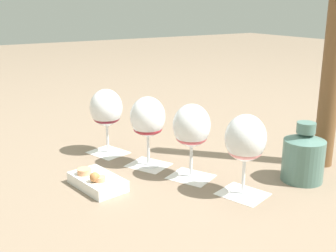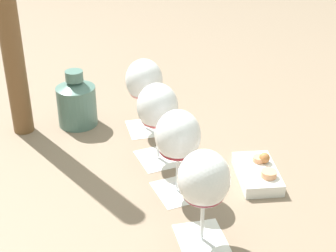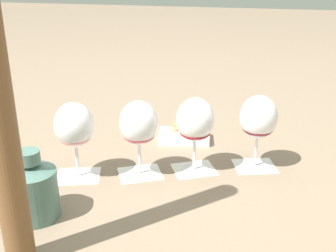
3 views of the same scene
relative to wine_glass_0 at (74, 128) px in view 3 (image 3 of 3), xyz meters
The scene contains 11 objects.
ground_plane 0.27m from the wine_glass_0, 18.68° to the left, with size 8.00×8.00×0.00m, color #7F6B56.
tasting_card_0 0.14m from the wine_glass_0, ahead, with size 0.13×0.12×0.00m.
tasting_card_1 0.21m from the wine_glass_0, 17.21° to the left, with size 0.14×0.13×0.00m.
tasting_card_2 0.34m from the wine_glass_0, 19.41° to the left, with size 0.14×0.13×0.00m.
tasting_card_3 0.49m from the wine_glass_0, 19.29° to the left, with size 0.13×0.12×0.00m.
wine_glass_0 is the anchor object (origin of this frame).
wine_glass_1 0.16m from the wine_glass_0, 17.21° to the left, with size 0.10×0.10×0.20m.
wine_glass_2 0.31m from the wine_glass_0, 19.41° to the left, with size 0.10×0.10×0.20m.
wine_glass_3 0.47m from the wine_glass_0, 19.29° to the left, with size 0.10×0.10×0.20m.
ceramic_vase 0.20m from the wine_glass_0, 95.13° to the right, with size 0.11×0.11×0.16m.
snack_dish 0.39m from the wine_glass_0, 51.54° to the left, with size 0.17×0.11×0.05m.
Camera 3 is at (0.22, -0.97, 0.53)m, focal length 45.00 mm.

